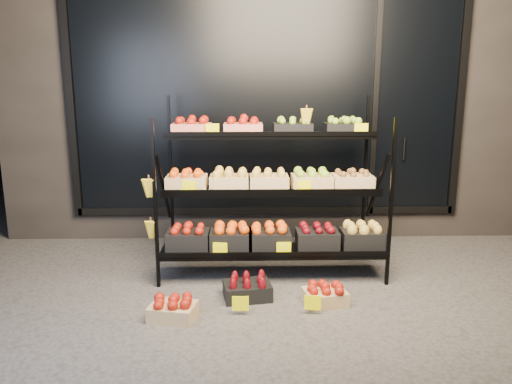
{
  "coord_description": "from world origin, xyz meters",
  "views": [
    {
      "loc": [
        -0.26,
        -4.01,
        1.79
      ],
      "look_at": [
        -0.15,
        0.55,
        0.78
      ],
      "focal_mm": 35.0,
      "sensor_mm": 36.0,
      "label": 1
    }
  ],
  "objects_px": {
    "display_rack": "(270,190)",
    "floor_crate_midleft": "(247,288)",
    "floor_crate_midright": "(325,294)",
    "floor_crate_left": "(173,308)"
  },
  "relations": [
    {
      "from": "display_rack",
      "to": "floor_crate_midright",
      "type": "relative_size",
      "value": 5.78
    },
    {
      "from": "floor_crate_midright",
      "to": "floor_crate_left",
      "type": "bearing_deg",
      "value": -179.0
    },
    {
      "from": "floor_crate_midleft",
      "to": "floor_crate_midright",
      "type": "height_order",
      "value": "floor_crate_midleft"
    },
    {
      "from": "floor_crate_midright",
      "to": "display_rack",
      "type": "bearing_deg",
      "value": 107.38
    },
    {
      "from": "floor_crate_midleft",
      "to": "floor_crate_left",
      "type": "bearing_deg",
      "value": -156.85
    },
    {
      "from": "display_rack",
      "to": "floor_crate_left",
      "type": "bearing_deg",
      "value": -127.43
    },
    {
      "from": "display_rack",
      "to": "floor_crate_midright",
      "type": "bearing_deg",
      "value": -62.6
    },
    {
      "from": "floor_crate_midleft",
      "to": "floor_crate_midright",
      "type": "distance_m",
      "value": 0.65
    },
    {
      "from": "display_rack",
      "to": "floor_crate_midleft",
      "type": "bearing_deg",
      "value": -108.0
    },
    {
      "from": "display_rack",
      "to": "floor_crate_midright",
      "type": "xyz_separation_m",
      "value": [
        0.42,
        -0.81,
        -0.7
      ]
    }
  ]
}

